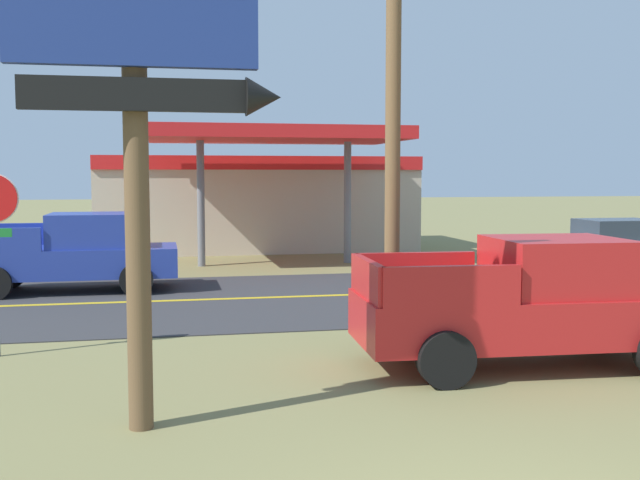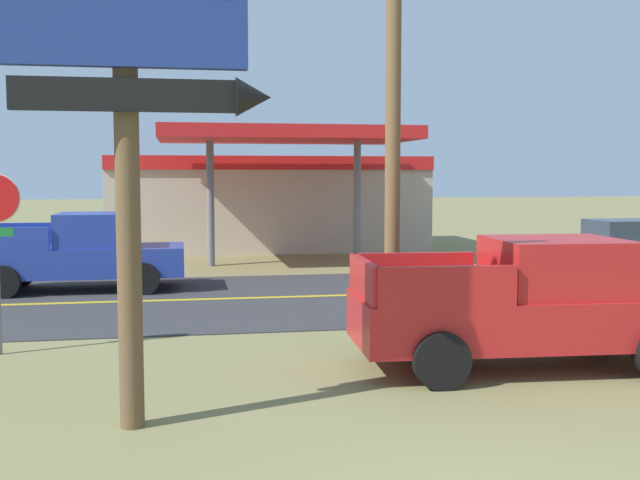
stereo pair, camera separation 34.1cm
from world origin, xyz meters
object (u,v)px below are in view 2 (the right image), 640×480
Objects in this scene: utility_pole at (393,65)px; pickup_blue_on_road at (81,253)px; pickup_red_parked_on_lawn at (531,305)px; motel_sign at (129,21)px; gas_station at (266,199)px; car_silver_near_lane at (632,248)px.

utility_pole reaches higher than pickup_blue_on_road.
pickup_red_parked_on_lawn is at bearing -49.10° from utility_pole.
motel_sign is 0.76× the size of utility_pole.
pickup_red_parked_on_lawn is (1.87, -19.71, -0.98)m from gas_station.
gas_station is 12.02m from pickup_blue_on_road.
motel_sign reaches higher than car_silver_near_lane.
motel_sign reaches higher than pickup_red_parked_on_lawn.
car_silver_near_lane is at bearing 38.79° from utility_pole.
motel_sign is 17.66m from car_silver_near_lane.
motel_sign is at bearing -136.83° from utility_pole.
motel_sign is at bearing -161.54° from pickup_red_parked_on_lawn.
gas_station is 14.08m from car_silver_near_lane.
gas_station is (3.85, 21.62, -2.66)m from motel_sign.
pickup_red_parked_on_lawn and pickup_blue_on_road have the same top height.
pickup_blue_on_road is at bearing 99.98° from motel_sign.
pickup_red_parked_on_lawn is 12.00m from pickup_blue_on_road.
pickup_red_parked_on_lawn is (1.65, -1.91, -3.78)m from utility_pole.
gas_station is at bearing 90.71° from utility_pole.
pickup_red_parked_on_lawn is at bearing -84.58° from gas_station.
gas_station reaches higher than pickup_red_parked_on_lawn.
pickup_blue_on_road reaches higher than car_silver_near_lane.
motel_sign is 7.04m from pickup_red_parked_on_lawn.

